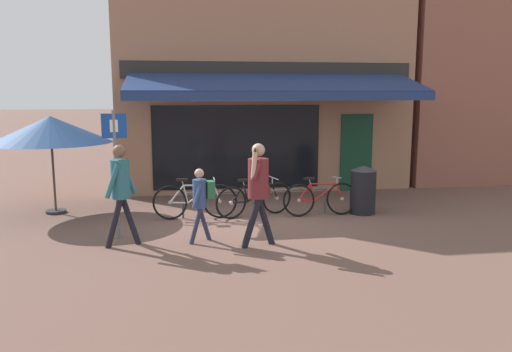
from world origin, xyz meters
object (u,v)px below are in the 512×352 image
at_px(pedestrian_child, 201,196).
at_px(litter_bin, 363,190).
at_px(parking_sign, 116,161).
at_px(cafe_parasol, 51,130).
at_px(pedestrian_adult, 258,183).
at_px(bicycle_red, 320,198).
at_px(pedestrian_second_adult, 121,184).
at_px(bicycle_black, 254,199).
at_px(bicycle_silver, 195,201).

distance_m(pedestrian_child, litter_bin, 4.01).
bearing_deg(parking_sign, cafe_parasol, 125.64).
bearing_deg(cafe_parasol, parking_sign, -54.36).
distance_m(pedestrian_adult, cafe_parasol, 5.22).
xyz_separation_m(bicycle_red, litter_bin, (0.99, 0.04, 0.16)).
bearing_deg(pedestrian_second_adult, parking_sign, -71.54).
relative_size(bicycle_black, litter_bin, 1.63).
bearing_deg(bicycle_black, pedestrian_child, -143.25).
distance_m(bicycle_black, pedestrian_adult, 2.27).
xyz_separation_m(parking_sign, cafe_parasol, (-1.64, 2.29, 0.42)).
relative_size(pedestrian_child, parking_sign, 0.57).
xyz_separation_m(litter_bin, parking_sign, (-5.16, -1.21, 0.91)).
bearing_deg(cafe_parasol, bicycle_red, -10.85).
bearing_deg(pedestrian_child, bicycle_silver, -99.56).
bearing_deg(pedestrian_second_adult, pedestrian_child, -174.81).
height_order(bicycle_black, parking_sign, parking_sign).
xyz_separation_m(bicycle_silver, pedestrian_child, (0.07, -1.72, 0.46)).
bearing_deg(bicycle_black, bicycle_silver, 162.17).
xyz_separation_m(pedestrian_second_adult, cafe_parasol, (-1.77, 2.76, 0.76)).
bearing_deg(parking_sign, litter_bin, 13.23).
xyz_separation_m(bicycle_silver, parking_sign, (-1.44, -1.29, 1.06)).
bearing_deg(litter_bin, parking_sign, -166.77).
xyz_separation_m(bicycle_black, cafe_parasol, (-4.37, 0.99, 1.48)).
bearing_deg(cafe_parasol, litter_bin, -9.01).
distance_m(bicycle_silver, litter_bin, 3.72).
xyz_separation_m(bicycle_silver, cafe_parasol, (-3.08, 1.00, 1.47)).
bearing_deg(bicycle_silver, pedestrian_child, -86.68).
height_order(pedestrian_child, litter_bin, pedestrian_child).
relative_size(bicycle_black, parking_sign, 0.74).
bearing_deg(bicycle_black, litter_bin, -20.26).
bearing_deg(pedestrian_child, cafe_parasol, -52.74).
bearing_deg(pedestrian_child, bicycle_black, -136.90).
bearing_deg(bicycle_red, litter_bin, 0.52).
xyz_separation_m(pedestrian_adult, litter_bin, (2.68, 2.04, -0.58)).
bearing_deg(pedestrian_second_adult, pedestrian_adult, 174.96).
bearing_deg(parking_sign, bicycle_silver, 41.84).
distance_m(pedestrian_second_adult, cafe_parasol, 3.37).
xyz_separation_m(pedestrian_child, cafe_parasol, (-3.15, 2.72, 1.02)).
bearing_deg(pedestrian_adult, cafe_parasol, -32.56).
bearing_deg(cafe_parasol, pedestrian_child, -40.84).
bearing_deg(pedestrian_child, bicycle_red, -160.71).
distance_m(bicycle_red, pedestrian_child, 3.14).
distance_m(bicycle_red, pedestrian_second_adult, 4.43).
bearing_deg(pedestrian_adult, bicycle_black, -91.99).
height_order(pedestrian_adult, pedestrian_child, pedestrian_adult).
height_order(pedestrian_child, cafe_parasol, cafe_parasol).
bearing_deg(cafe_parasol, pedestrian_second_adult, -57.39).
height_order(pedestrian_second_adult, cafe_parasol, cafe_parasol).
bearing_deg(pedestrian_adult, bicycle_silver, -59.31).
bearing_deg(cafe_parasol, bicycle_silver, -18.00).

